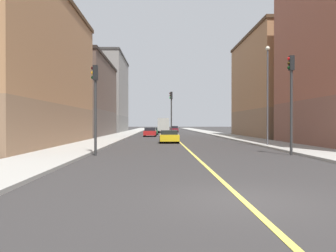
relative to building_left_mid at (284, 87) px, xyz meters
The scene contains 18 objects.
ground_plane 43.46m from the building_left_mid, 111.36° to the right, with size 400.00×400.00×0.00m, color #2F2D2D.
sidewalk_left 13.68m from the building_left_mid, 128.94° to the left, with size 3.76×168.00×0.15m, color #9E9B93.
sidewalk_right 26.53m from the building_left_mid, 159.17° to the left, with size 3.76×168.00×0.15m, color #9E9B93.
lane_center_stripe 19.44m from the building_left_mid, 149.80° to the left, with size 0.16×154.00×0.01m, color #E5D14C.
building_left_mid is the anchor object (origin of this frame).
building_right_corner 36.42m from the building_left_mid, 149.03° to the right, with size 11.22×23.63×13.18m.
building_right_midblock 31.72m from the building_left_mid, behind, with size 11.22×20.83×11.88m.
building_right_distant 43.35m from the building_left_mid, 136.10° to the left, with size 11.22×21.11×17.06m.
traffic_light_left_near 29.50m from the building_left_mid, 109.20° to the right, with size 0.40×0.32×6.11m.
traffic_light_right_near 35.31m from the building_left_mid, 127.98° to the right, with size 0.40×0.32×5.47m.
traffic_light_median_far 17.57m from the building_left_mid, 160.52° to the right, with size 0.40×0.32×5.90m.
street_lamp_left_near 21.78m from the building_left_mid, 113.45° to the right, with size 0.36×0.36×8.29m.
car_silver 32.36m from the building_left_mid, 122.48° to the left, with size 1.97×4.23×1.23m.
car_green 23.04m from the building_left_mid, 148.86° to the left, with size 1.93×4.00×1.23m.
car_red 20.42m from the building_left_mid, behind, with size 1.94×3.97×1.35m.
car_maroon 32.94m from the building_left_mid, 116.50° to the left, with size 1.99×4.18×1.38m.
car_yellow 22.73m from the building_left_mid, 140.32° to the right, with size 1.94×3.97×1.27m.
box_truck 29.73m from the building_left_mid, 125.45° to the left, with size 2.44×7.07×3.04m.
Camera 1 is at (-2.11, -8.67, 1.94)m, focal length 36.79 mm.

